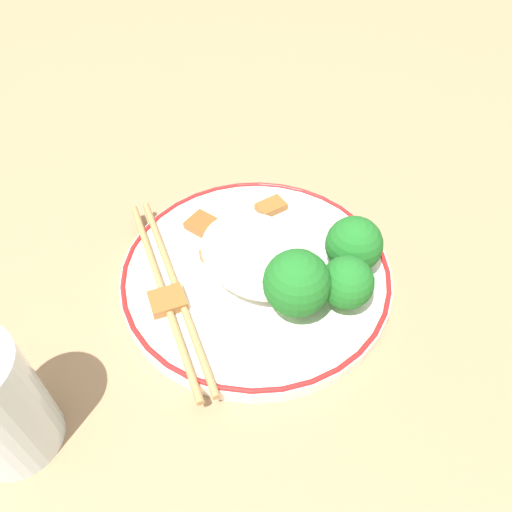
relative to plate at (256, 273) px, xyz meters
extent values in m
plane|color=#9E7A56|center=(0.00, 0.00, -0.01)|extent=(3.00, 3.00, 0.00)
cylinder|color=white|center=(0.00, 0.00, 0.00)|extent=(0.26, 0.26, 0.01)
torus|color=red|center=(0.00, 0.00, 0.01)|extent=(0.26, 0.26, 0.00)
ellipsoid|color=white|center=(0.00, 0.00, 0.03)|extent=(0.12, 0.09, 0.04)
cylinder|color=#72AD4C|center=(0.06, -0.01, 0.01)|extent=(0.01, 0.01, 0.02)
sphere|color=#1E6B23|center=(0.06, -0.01, 0.04)|extent=(0.06, 0.06, 0.06)
cylinder|color=#72AD4C|center=(0.08, 0.03, 0.01)|extent=(0.01, 0.01, 0.01)
sphere|color=#1E6B23|center=(0.08, 0.03, 0.04)|extent=(0.05, 0.05, 0.05)
cylinder|color=#72AD4C|center=(0.06, 0.07, 0.01)|extent=(0.02, 0.02, 0.01)
sphere|color=#1E6B23|center=(0.06, 0.07, 0.04)|extent=(0.05, 0.05, 0.05)
cube|color=#995B28|center=(-0.03, -0.09, 0.01)|extent=(0.04, 0.04, 0.01)
cube|color=#9E6633|center=(-0.03, -0.02, 0.01)|extent=(0.03, 0.02, 0.01)
cube|color=#9E6633|center=(-0.05, 0.03, 0.01)|extent=(0.04, 0.03, 0.01)
cube|color=#995B28|center=(-0.05, 0.07, 0.01)|extent=(0.03, 0.03, 0.01)
cube|color=brown|center=(-0.08, 0.00, 0.01)|extent=(0.04, 0.03, 0.01)
cylinder|color=#AD8451|center=(-0.04, -0.08, 0.01)|extent=(0.22, 0.09, 0.01)
cylinder|color=#AD8451|center=(-0.03, -0.07, 0.01)|extent=(0.22, 0.09, 0.01)
camera|label=1|loc=(0.23, -0.21, 0.37)|focal=35.00mm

